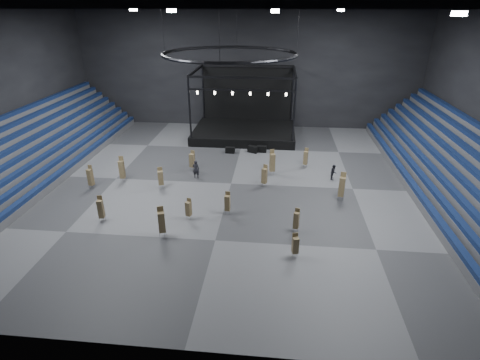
# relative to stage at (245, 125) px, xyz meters

# --- Properties ---
(floor) EXTENTS (50.00, 50.00, 0.00)m
(floor) POSITION_rel_stage_xyz_m (-0.00, -16.24, -1.45)
(floor) COLOR #515154
(floor) RESTS_ON ground
(wall_back) EXTENTS (50.00, 0.20, 18.00)m
(wall_back) POSITION_rel_stage_xyz_m (-0.00, 4.76, 7.55)
(wall_back) COLOR black
(wall_back) RESTS_ON ground
(wall_front) EXTENTS (50.00, 0.20, 18.00)m
(wall_front) POSITION_rel_stage_xyz_m (-0.00, -37.24, 7.55)
(wall_front) COLOR black
(wall_front) RESTS_ON ground
(bleachers_left) EXTENTS (7.20, 40.00, 6.40)m
(bleachers_left) POSITION_rel_stage_xyz_m (-22.94, -16.24, 0.28)
(bleachers_left) COLOR #4F4F52
(bleachers_left) RESTS_ON floor
(bleachers_right) EXTENTS (7.20, 40.00, 6.40)m
(bleachers_right) POSITION_rel_stage_xyz_m (22.94, -16.24, 0.28)
(bleachers_right) COLOR #4F4F52
(bleachers_right) RESTS_ON floor
(stage) EXTENTS (14.00, 10.00, 9.20)m
(stage) POSITION_rel_stage_xyz_m (0.00, 0.00, 0.00)
(stage) COLOR black
(stage) RESTS_ON floor
(truss_ring) EXTENTS (12.30, 12.30, 5.15)m
(truss_ring) POSITION_rel_stage_xyz_m (-0.00, -16.24, 11.55)
(truss_ring) COLOR black
(truss_ring) RESTS_ON ceiling
(roof_girders) EXTENTS (49.00, 30.35, 0.70)m
(roof_girders) POSITION_rel_stage_xyz_m (-0.00, -16.24, 15.75)
(roof_girders) COLOR black
(roof_girders) RESTS_ON ceiling
(floodlights) EXTENTS (28.60, 16.60, 0.25)m
(floodlights) POSITION_rel_stage_xyz_m (-0.00, -20.24, 15.15)
(floodlights) COLOR white
(floodlights) RESTS_ON roof_girders
(flight_case_left) EXTENTS (1.18, 0.65, 0.76)m
(flight_case_left) POSITION_rel_stage_xyz_m (-1.21, -7.37, -1.07)
(flight_case_left) COLOR black
(flight_case_left) RESTS_ON floor
(flight_case_mid) EXTENTS (1.25, 0.69, 0.81)m
(flight_case_mid) POSITION_rel_stage_xyz_m (2.75, -6.65, -1.04)
(flight_case_mid) COLOR black
(flight_case_mid) RESTS_ON floor
(flight_case_right) EXTENTS (1.40, 1.06, 0.83)m
(flight_case_right) POSITION_rel_stage_xyz_m (1.64, -6.90, -1.03)
(flight_case_right) COLOR black
(flight_case_right) RESTS_ON floor
(chair_stack_0) EXTENTS (0.66, 0.66, 2.90)m
(chair_stack_0) POSITION_rel_stage_xyz_m (4.20, -13.46, 0.02)
(chair_stack_0) COLOR silver
(chair_stack_0) RESTS_ON floor
(chair_stack_1) EXTENTS (0.55, 0.55, 2.52)m
(chair_stack_1) POSITION_rel_stage_xyz_m (-14.00, -18.74, -0.16)
(chair_stack_1) COLOR silver
(chair_stack_1) RESTS_ON floor
(chair_stack_2) EXTENTS (0.54, 0.54, 1.97)m
(chair_stack_2) POSITION_rel_stage_xyz_m (-2.80, -23.66, -0.40)
(chair_stack_2) COLOR silver
(chair_stack_2) RESTS_ON floor
(chair_stack_3) EXTENTS (0.49, 0.49, 2.17)m
(chair_stack_3) POSITION_rel_stage_xyz_m (0.43, -22.47, -0.31)
(chair_stack_3) COLOR silver
(chair_stack_3) RESTS_ON floor
(chair_stack_4) EXTENTS (0.65, 0.65, 2.26)m
(chair_stack_4) POSITION_rel_stage_xyz_m (-6.96, -18.00, -0.24)
(chair_stack_4) COLOR silver
(chair_stack_4) RESTS_ON floor
(chair_stack_5) EXTENTS (0.57, 0.57, 2.34)m
(chair_stack_5) POSITION_rel_stage_xyz_m (7.96, -11.09, -0.24)
(chair_stack_5) COLOR silver
(chair_stack_5) RESTS_ON floor
(chair_stack_6) EXTENTS (0.50, 0.50, 2.41)m
(chair_stack_6) POSITION_rel_stage_xyz_m (-10.19, -24.76, -0.21)
(chair_stack_6) COLOR silver
(chair_stack_6) RESTS_ON floor
(chair_stack_7) EXTENTS (0.63, 0.63, 2.32)m
(chair_stack_7) POSITION_rel_stage_xyz_m (-4.78, -13.14, -0.23)
(chair_stack_7) COLOR silver
(chair_stack_7) RESTS_ON floor
(chair_stack_8) EXTENTS (0.54, 0.54, 2.81)m
(chair_stack_8) POSITION_rel_stage_xyz_m (-11.45, -16.83, -0.02)
(chair_stack_8) COLOR silver
(chair_stack_8) RESTS_ON floor
(chair_stack_9) EXTENTS (0.66, 0.66, 2.85)m
(chair_stack_9) POSITION_rel_stage_xyz_m (10.89, -18.79, 0.01)
(chair_stack_9) COLOR silver
(chair_stack_9) RESTS_ON floor
(chair_stack_10) EXTENTS (0.54, 0.54, 1.98)m
(chair_stack_10) POSITION_rel_stage_xyz_m (6.22, -28.22, -0.39)
(chair_stack_10) COLOR silver
(chair_stack_10) RESTS_ON floor
(chair_stack_11) EXTENTS (0.64, 0.64, 2.39)m
(chair_stack_11) POSITION_rel_stage_xyz_m (3.48, -16.55, -0.21)
(chair_stack_11) COLOR silver
(chair_stack_11) RESTS_ON floor
(chair_stack_12) EXTENTS (0.52, 0.52, 2.13)m
(chair_stack_12) POSITION_rel_stage_xyz_m (6.41, -24.77, -0.35)
(chair_stack_12) COLOR silver
(chair_stack_12) RESTS_ON floor
(chair_stack_13) EXTENTS (0.69, 0.69, 2.65)m
(chair_stack_13) POSITION_rel_stage_xyz_m (-4.33, -26.52, -0.07)
(chair_stack_13) COLOR silver
(chair_stack_13) RESTS_ON floor
(man_center) EXTENTS (0.74, 0.50, 1.99)m
(man_center) POSITION_rel_stage_xyz_m (-3.94, -15.10, -0.46)
(man_center) COLOR black
(man_center) RESTS_ON floor
(crew_member) EXTENTS (0.83, 0.94, 1.63)m
(crew_member) POSITION_rel_stage_xyz_m (10.79, -13.98, -0.64)
(crew_member) COLOR black
(crew_member) RESTS_ON floor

